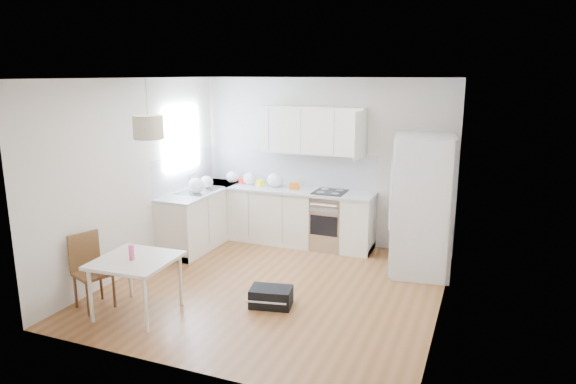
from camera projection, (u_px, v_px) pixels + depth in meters
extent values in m
plane|color=brown|center=(274.00, 287.00, 6.78)|extent=(4.20, 4.20, 0.00)
plane|color=white|center=(273.00, 78.00, 6.18)|extent=(4.20, 4.20, 0.00)
plane|color=beige|center=(324.00, 162.00, 8.38)|extent=(4.20, 0.00, 4.20)
plane|color=beige|center=(137.00, 176.00, 7.24)|extent=(0.00, 4.20, 4.20)
plane|color=beige|center=(446.00, 203.00, 5.72)|extent=(0.00, 4.20, 4.20)
cube|color=#BFE0F9|center=(182.00, 138.00, 8.18)|extent=(0.02, 1.00, 1.00)
cube|color=white|center=(283.00, 216.00, 8.53)|extent=(3.00, 0.60, 0.88)
cube|color=white|center=(202.00, 218.00, 8.42)|extent=(0.60, 1.80, 0.88)
cube|color=#B1B3B6|center=(283.00, 189.00, 8.43)|extent=(3.02, 0.64, 0.04)
cube|color=#B1B3B6|center=(201.00, 191.00, 8.32)|extent=(0.64, 1.82, 0.04)
cube|color=silver|center=(290.00, 168.00, 8.62)|extent=(3.00, 0.01, 0.58)
cube|color=silver|center=(185.00, 171.00, 8.35)|extent=(0.01, 1.80, 0.58)
cube|color=white|center=(313.00, 130.00, 8.17)|extent=(1.70, 0.32, 0.75)
cube|color=beige|center=(135.00, 260.00, 5.90)|extent=(0.90, 0.90, 0.04)
cylinder|color=white|center=(91.00, 296.00, 5.75)|extent=(0.05, 0.05, 0.64)
cylinder|color=white|center=(146.00, 305.00, 5.53)|extent=(0.05, 0.05, 0.64)
cylinder|color=white|center=(130.00, 273.00, 6.42)|extent=(0.05, 0.05, 0.64)
cylinder|color=white|center=(181.00, 280.00, 6.19)|extent=(0.05, 0.05, 0.64)
cylinder|color=#F64490|center=(131.00, 251.00, 5.83)|extent=(0.06, 0.06, 0.21)
cube|color=black|center=(271.00, 297.00, 6.21)|extent=(0.55, 0.42, 0.23)
cylinder|color=beige|center=(148.00, 127.00, 5.63)|extent=(0.41, 0.41, 0.26)
ellipsoid|color=white|center=(232.00, 177.00, 8.82)|extent=(0.22, 0.19, 0.20)
ellipsoid|color=white|center=(250.00, 178.00, 8.68)|extent=(0.23, 0.20, 0.21)
ellipsoid|color=white|center=(275.00, 180.00, 8.49)|extent=(0.26, 0.22, 0.24)
ellipsoid|color=white|center=(206.00, 182.00, 8.42)|extent=(0.22, 0.19, 0.20)
ellipsoid|color=white|center=(196.00, 186.00, 8.05)|extent=(0.27, 0.23, 0.24)
cube|color=orange|center=(294.00, 186.00, 8.34)|extent=(0.18, 0.15, 0.11)
cube|color=yellow|center=(260.00, 183.00, 8.57)|extent=(0.18, 0.17, 0.10)
cube|color=red|center=(243.00, 181.00, 8.76)|extent=(0.18, 0.14, 0.10)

